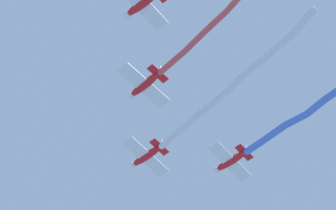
{
  "coord_description": "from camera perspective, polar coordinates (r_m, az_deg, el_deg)",
  "views": [
    {
      "loc": [
        27.92,
        49.4,
        4.5
      ],
      "look_at": [
        5.95,
        11.95,
        67.18
      ],
      "focal_mm": 76.83,
      "sensor_mm": 36.0,
      "label": 1
    }
  ],
  "objects": [
    {
      "name": "airplane_slot",
      "position": [
        69.86,
        -2.05,
        8.05
      ],
      "size": [
        6.47,
        4.98,
        1.61
      ],
      "rotation": [
        0.0,
        0.0,
        5.07
      ],
      "color": "red"
    },
    {
      "name": "smoke_trail_lead",
      "position": [
        74.56,
        5.28,
        1.71
      ],
      "size": [
        4.64,
        23.02,
        2.03
      ],
      "color": "white"
    },
    {
      "name": "airplane_left_wing",
      "position": [
        74.88,
        -1.88,
        1.61
      ],
      "size": [
        6.52,
        4.98,
        1.61
      ],
      "rotation": [
        0.0,
        0.0,
        5.0
      ],
      "color": "red"
    },
    {
      "name": "smoke_trail_left_wing",
      "position": [
        71.75,
        4.36,
        7.33
      ],
      "size": [
        4.62,
        17.9,
        2.82
      ],
      "color": "#DB4C4C"
    },
    {
      "name": "airplane_lead",
      "position": [
        80.48,
        -1.74,
        -4.08
      ],
      "size": [
        6.49,
        4.99,
        1.61
      ],
      "rotation": [
        0.0,
        0.0,
        5.05
      ],
      "color": "red"
    },
    {
      "name": "airplane_right_wing",
      "position": [
        81.6,
        4.97,
        -4.47
      ],
      "size": [
        6.48,
        4.99,
        1.61
      ],
      "rotation": [
        0.0,
        0.0,
        5.07
      ],
      "color": "red"
    }
  ]
}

